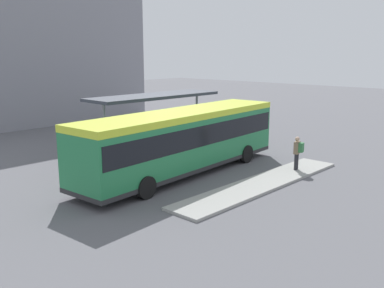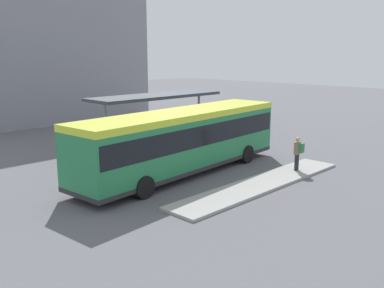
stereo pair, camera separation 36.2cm
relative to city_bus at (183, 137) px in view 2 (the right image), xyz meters
The scene contains 10 objects.
ground_plane 1.82m from the city_bus, behind, with size 120.00×120.00×0.00m, color #5B5B60.
curb_island 4.39m from the city_bus, 73.39° to the right, with size 10.67×1.80×0.12m.
city_bus is the anchor object (origin of this frame).
pedestrian_waiting 5.70m from the city_bus, 43.88° to the right, with size 0.44×0.48×1.67m.
bicycle_yellow 9.33m from the city_bus, 19.47° to the left, with size 0.48×1.62×0.70m.
bicycle_blue 9.83m from the city_bus, 23.68° to the left, with size 0.48×1.66×0.72m.
bicycle_orange 10.08m from the city_bus, 28.35° to the left, with size 0.48×1.71×0.74m.
station_shelter 6.13m from the city_bus, 61.39° to the left, with size 8.82×2.55×3.35m.
potted_planter_near_shelter 5.58m from the city_bus, 36.22° to the left, with size 0.80×0.80×1.19m.
station_building 23.53m from the city_bus, 81.60° to the left, with size 18.09×10.28×14.69m.
Camera 2 is at (-14.20, -14.54, 5.80)m, focal length 40.00 mm.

